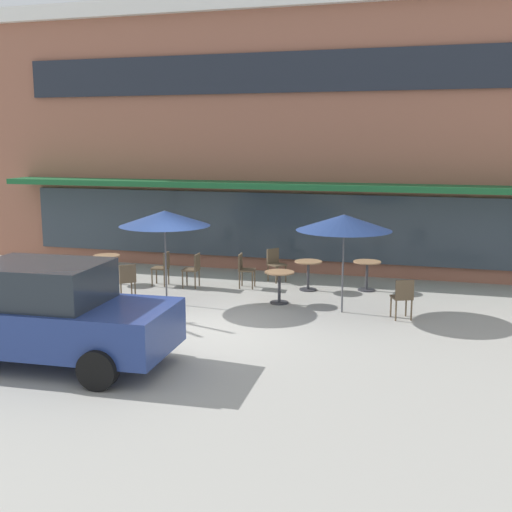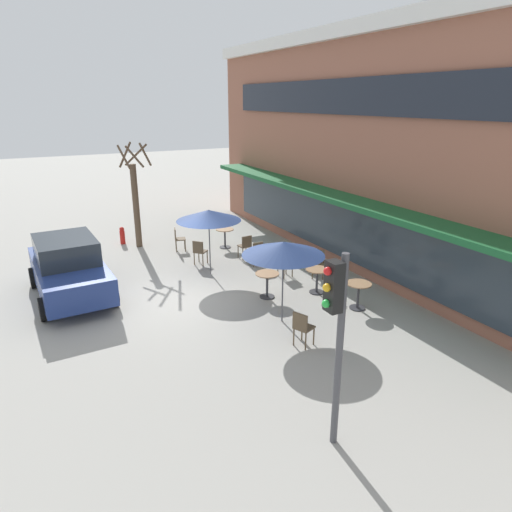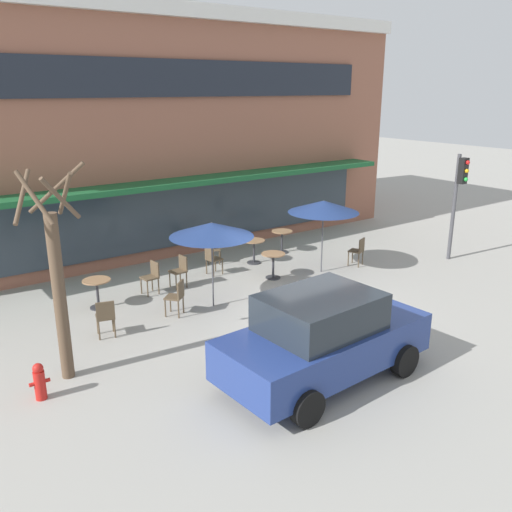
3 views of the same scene
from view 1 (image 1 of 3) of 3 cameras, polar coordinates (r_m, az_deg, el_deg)
name	(u,v)px [view 1 (image 1 of 3)]	position (r m, az deg, el deg)	size (l,w,h in m)	color
ground_plane	(194,327)	(13.33, -5.57, -6.32)	(80.00, 80.00, 0.00)	#9E9B93
building_facade	(300,136)	(22.33, 3.92, 10.56)	(18.92, 9.10, 7.83)	#935B47
cafe_table_near_wall	(279,282)	(15.07, 2.09, -2.31)	(0.70, 0.70, 0.76)	#333338
cafe_table_streetside	(107,264)	(17.65, -13.10, -0.71)	(0.70, 0.70, 0.76)	#333338
cafe_table_by_tree	(308,270)	(16.42, 4.67, -1.29)	(0.70, 0.70, 0.76)	#333338
cafe_table_mid_patio	(367,271)	(16.57, 9.84, -1.29)	(0.70, 0.70, 0.76)	#333338
patio_umbrella_green_folded	(344,223)	(14.13, 7.83, 2.97)	(2.10, 2.10, 2.20)	#4C4C51
patio_umbrella_cream_folded	(165,218)	(14.91, -8.12, 3.34)	(2.10, 2.10, 2.20)	#4C4C51
cafe_chair_0	(54,276)	(16.42, -17.49, -1.70)	(0.49, 0.49, 0.89)	brown
cafe_chair_1	(127,279)	(15.62, -11.41, -2.02)	(0.56, 0.56, 0.89)	brown
cafe_chair_2	(194,268)	(16.73, -5.57, -1.05)	(0.42, 0.42, 0.89)	brown
cafe_chair_3	(275,262)	(17.40, 1.72, -0.56)	(0.56, 0.56, 0.89)	brown
cafe_chair_4	(163,266)	(17.06, -8.29, -0.89)	(0.43, 0.43, 0.89)	brown
cafe_chair_5	(244,268)	(16.65, -1.05, -1.06)	(0.44, 0.44, 0.89)	brown
cafe_chair_6	(403,296)	(14.04, 12.92, -3.46)	(0.52, 0.52, 0.89)	brown
parked_sedan	(49,314)	(11.51, -17.94, -4.93)	(4.28, 2.18, 1.76)	navy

